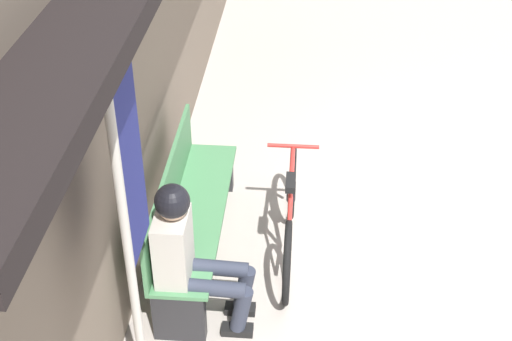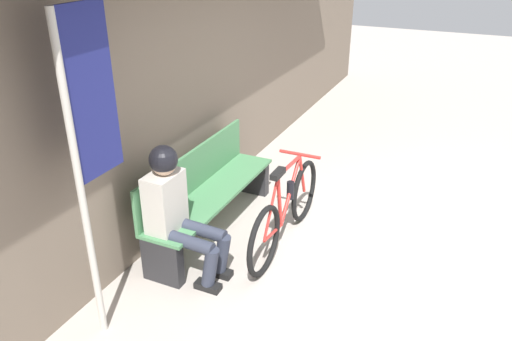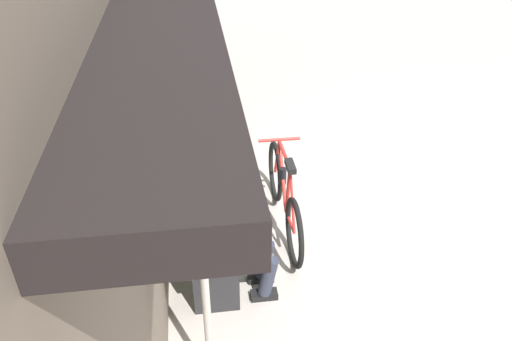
% 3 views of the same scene
% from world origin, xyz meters
% --- Properties ---
extents(ground_plane, '(24.00, 24.00, 0.00)m').
position_xyz_m(ground_plane, '(0.00, 0.00, 0.00)').
color(ground_plane, '#ADA399').
extents(storefront_wall, '(12.00, 0.56, 3.20)m').
position_xyz_m(storefront_wall, '(0.00, 2.46, 1.66)').
color(storefront_wall, '#756656').
rests_on(storefront_wall, ground_plane).
extents(park_bench_near, '(1.85, 0.42, 0.82)m').
position_xyz_m(park_bench_near, '(-0.30, 2.09, 0.39)').
color(park_bench_near, '#477F51').
rests_on(park_bench_near, ground_plane).
extents(bicycle, '(1.61, 0.40, 0.84)m').
position_xyz_m(bicycle, '(-0.21, 1.32, 0.35)').
color(bicycle, black).
rests_on(bicycle, ground_plane).
extents(person_seated, '(0.34, 0.65, 1.17)m').
position_xyz_m(person_seated, '(-1.01, 1.97, 0.66)').
color(person_seated, '#2D3342').
rests_on(person_seated, ground_plane).
extents(banner_pole, '(0.45, 0.05, 2.29)m').
position_xyz_m(banner_pole, '(-1.70, 2.12, 1.51)').
color(banner_pole, '#B7B2A8').
rests_on(banner_pole, ground_plane).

